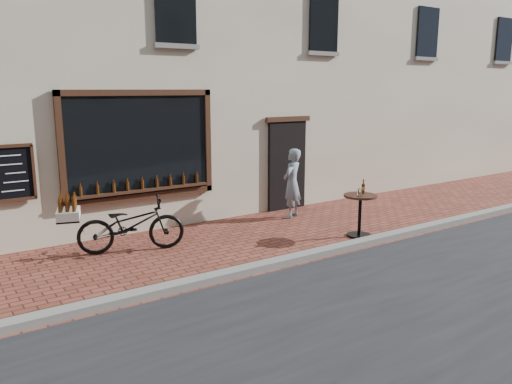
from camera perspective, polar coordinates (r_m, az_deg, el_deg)
ground at (r=8.98m, az=7.21°, el=-7.80°), size 90.00×90.00×0.00m
kerb at (r=9.10m, az=6.39°, el=-7.11°), size 90.00×0.25×0.12m
shop_building at (r=14.16m, az=-10.81°, el=19.70°), size 28.00×6.20×10.00m
cargo_bicycle at (r=9.56m, az=-14.32°, el=-3.59°), size 2.32×1.24×1.09m
bistro_table at (r=10.41m, az=11.82°, el=-1.65°), size 0.68×0.68×1.17m
pedestrian at (r=11.69m, az=4.14°, el=1.00°), size 0.71×0.62×1.63m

